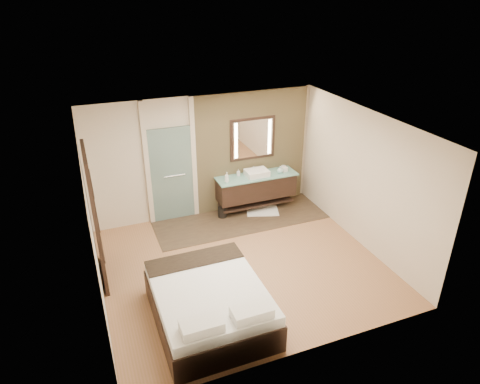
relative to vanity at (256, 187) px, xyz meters
name	(u,v)px	position (x,y,z in m)	size (l,w,h in m)	color
floor	(242,265)	(-1.10, -1.92, -0.58)	(5.00, 5.00, 0.00)	#9B6B41
tile_strip	(241,219)	(-0.50, -0.32, -0.57)	(3.80, 1.30, 0.01)	#38271E
stone_wall	(252,151)	(0.00, 0.29, 0.77)	(2.60, 0.08, 2.70)	tan
vanity	(256,187)	(0.00, 0.00, 0.00)	(1.85, 0.55, 0.88)	black
mirror_unit	(253,139)	(0.00, 0.24, 1.07)	(1.06, 0.04, 0.96)	black
frosted_door	(171,171)	(-1.85, 0.28, 0.56)	(1.10, 0.12, 2.70)	#9CC6BD
shoji_partition	(95,217)	(-3.53, -1.32, 0.63)	(0.06, 1.20, 2.40)	black
bed	(210,303)	(-2.10, -3.08, -0.25)	(1.64, 2.04, 0.79)	black
bath_mat	(262,211)	(0.09, -0.16, -0.56)	(0.72, 0.50, 0.02)	white
waste_bin	(222,212)	(-0.84, -0.07, -0.45)	(0.20, 0.20, 0.25)	black
tissue_box	(284,169)	(0.68, -0.03, 0.33)	(0.12, 0.12, 0.10)	white
soap_bottle_a	(227,177)	(-0.74, -0.10, 0.40)	(0.09, 0.09, 0.23)	white
soap_bottle_b	(238,173)	(-0.39, 0.12, 0.36)	(0.07, 0.07, 0.15)	#B2B2B2
soap_bottle_c	(280,170)	(0.55, -0.07, 0.37)	(0.13, 0.13, 0.16)	#ACD9D9
cup	(284,167)	(0.72, 0.08, 0.33)	(0.11, 0.11, 0.09)	white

